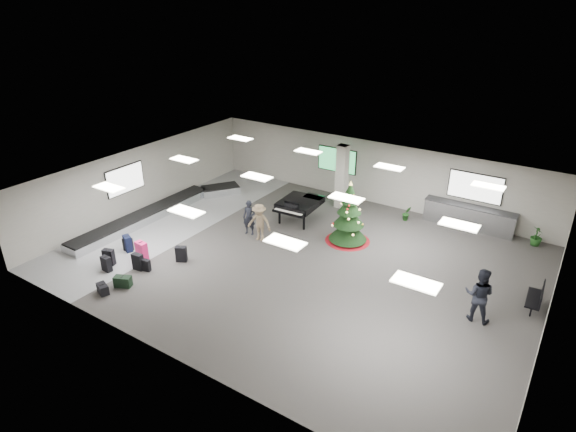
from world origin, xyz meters
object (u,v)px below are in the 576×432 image
Objects in this scene: pink_suitcase at (142,251)px; baggage_carousel at (161,211)px; potted_plant_left at (407,213)px; potted_plant_right at (537,236)px; service_counter at (469,217)px; bench at (537,297)px; grand_piano at (299,204)px; traveler_bench at (479,295)px; traveler_b at (259,222)px; christmas_tree at (349,221)px; traveler_a at (249,218)px.

baggage_carousel is at bearing 132.96° from pink_suitcase.
potted_plant_right reaches higher than potted_plant_left.
service_counter is at bearing 16.60° from potted_plant_left.
pink_suitcase is 16.51m from potted_plant_right.
potted_plant_left is 0.83× the size of potted_plant_right.
bench is at bearing -54.96° from service_counter.
grand_piano reaches higher than baggage_carousel.
pink_suitcase is 7.37m from grand_piano.
grand_piano is 3.07× the size of potted_plant_left.
baggage_carousel is 14.87m from traveler_bench.
traveler_b is (-7.28, -6.20, 0.30)m from service_counter.
traveler_bench is at bearing -97.41° from potted_plant_right.
bench is 0.72× the size of traveler_bench.
grand_piano is (-6.88, -3.63, 0.32)m from service_counter.
traveler_bench reaches higher than service_counter.
christmas_tree is 1.46× the size of traveler_bench.
christmas_tree is (-4.03, -4.17, 0.41)m from service_counter.
christmas_tree is at bearing -149.78° from potted_plant_right.
bench is at bearing -34.84° from potted_plant_left.
potted_plant_left is at bearing 142.60° from bench.
traveler_a is at bearing -143.25° from service_counter.
pink_suitcase is at bearing -142.63° from potted_plant_right.
christmas_tree is 6.60m from traveler_bench.
baggage_carousel is at bearing -155.94° from grand_piano.
christmas_tree is at bearing 49.91° from pink_suitcase.
traveler_bench reaches higher than potted_plant_right.
traveler_b is at bearing 5.53° from baggage_carousel.
christmas_tree is 1.75× the size of traveler_a.
grand_piano is 5.13m from potted_plant_left.
bench is 2.38m from traveler_bench.
pink_suitcase is 0.58× the size of bench.
traveler_bench reaches higher than bench.
pink_suitcase is 0.48× the size of traveler_b.
grand_piano is at bearing 169.28° from christmas_tree.
grand_piano is 10.58m from bench.
potted_plant_left is at bearing 30.23° from baggage_carousel.
service_counter reaches higher than potted_plant_left.
traveler_a reaches higher than grand_piano.
potted_plant_left is (4.24, 2.85, -0.50)m from grand_piano.
potted_plant_left is at bearing -56.03° from traveler_bench.
traveler_a reaches higher than bench.
bench is at bearing -9.93° from traveler_a.
traveler_bench is (-1.58, -1.71, 0.47)m from bench.
christmas_tree is 3.83m from traveler_b.
traveler_b is at bearing -149.25° from potted_plant_right.
bench is (7.62, -0.95, -0.47)m from christmas_tree.
grand_piano is 2.56× the size of potted_plant_right.
grand_piano reaches higher than service_counter.
traveler_a reaches higher than baggage_carousel.
traveler_a is at bearing -151.83° from potted_plant_right.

